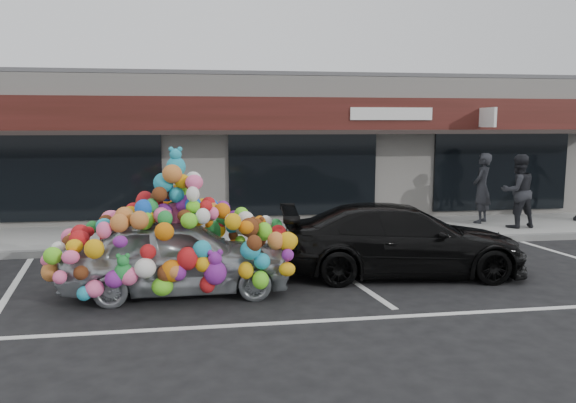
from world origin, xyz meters
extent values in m
plane|color=black|center=(0.00, 0.00, 0.00)|extent=(90.00, 90.00, 0.00)
cube|color=silver|center=(0.00, 8.50, 2.10)|extent=(24.00, 6.00, 4.20)
cube|color=#59595B|center=(0.00, 8.50, 4.25)|extent=(24.00, 6.00, 0.12)
cube|color=#36140E|center=(0.00, 5.42, 3.15)|extent=(24.00, 0.18, 0.90)
cube|color=black|center=(0.00, 4.90, 2.65)|extent=(24.00, 1.20, 0.10)
cube|color=white|center=(8.20, 4.95, 3.05)|extent=(0.08, 0.95, 0.55)
cube|color=white|center=(5.50, 5.30, 3.15)|extent=(2.40, 0.04, 0.35)
cube|color=black|center=(-3.00, 5.47, 1.45)|extent=(4.20, 0.12, 2.30)
cube|color=black|center=(3.00, 5.47, 1.45)|extent=(4.20, 0.12, 2.30)
cube|color=black|center=(9.00, 5.47, 1.45)|extent=(4.20, 0.12, 2.30)
cube|color=#999A94|center=(0.00, 4.00, 0.07)|extent=(26.00, 3.00, 0.15)
cube|color=slate|center=(0.00, 2.50, 0.07)|extent=(26.00, 0.18, 0.16)
cube|color=silver|center=(-3.20, 0.20, 0.00)|extent=(0.73, 4.37, 0.01)
cube|color=silver|center=(2.80, 0.20, 0.00)|extent=(0.73, 4.37, 0.01)
cube|color=silver|center=(2.00, -2.30, 0.00)|extent=(14.00, 0.12, 0.01)
imported|color=#B4BCC0|center=(-0.26, -0.53, 0.65)|extent=(1.55, 3.84, 1.31)
ellipsoid|color=red|center=(-0.26, -0.53, 1.80)|extent=(1.16, 1.61, 0.98)
sphere|color=yellow|center=(1.08, -0.68, 0.96)|extent=(0.34, 0.34, 0.34)
sphere|color=blue|center=(0.34, -1.38, 0.55)|extent=(0.36, 0.36, 0.36)
sphere|color=green|center=(-1.06, 0.31, 0.60)|extent=(0.30, 0.30, 0.30)
sphere|color=#FF658D|center=(-0.26, -0.53, 2.24)|extent=(0.32, 0.32, 0.32)
sphere|color=orange|center=(-1.42, -0.43, 0.97)|extent=(0.30, 0.30, 0.30)
imported|color=black|center=(3.93, 0.01, 0.68)|extent=(2.37, 4.83, 1.35)
imported|color=#232329|center=(7.79, 4.28, 1.12)|extent=(0.82, 0.82, 1.93)
imported|color=black|center=(8.37, 3.46, 1.12)|extent=(0.99, 0.80, 1.94)
camera|label=1|loc=(0.15, -10.07, 2.90)|focal=35.00mm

